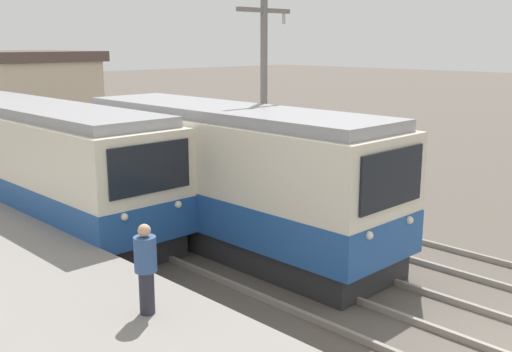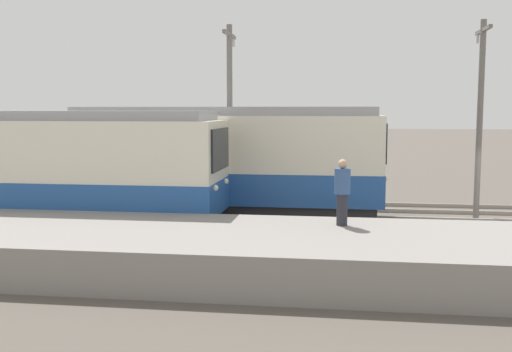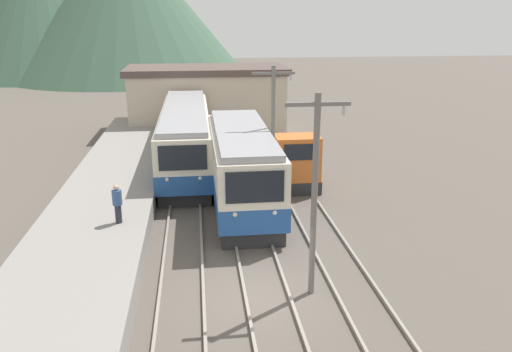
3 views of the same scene
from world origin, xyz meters
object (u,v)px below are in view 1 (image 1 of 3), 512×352
object	(u,v)px
person_on_platform	(146,266)
commuter_train_center	(229,181)
commuter_train_left	(20,161)
shunting_locomotive	(234,168)
catenary_mast_mid	(264,107)

from	to	relation	value
person_on_platform	commuter_train_center	bearing A→B (deg)	35.97
commuter_train_left	shunting_locomotive	bearing A→B (deg)	-34.06
commuter_train_center	person_on_platform	distance (m)	6.59
shunting_locomotive	catenary_mast_mid	size ratio (longest dim) A/B	0.76
catenary_mast_mid	person_on_platform	distance (m)	8.14
commuter_train_center	person_on_platform	bearing A→B (deg)	-144.03
commuter_train_left	commuter_train_center	distance (m)	7.53
shunting_locomotive	catenary_mast_mid	bearing A→B (deg)	-116.98
commuter_train_left	commuter_train_center	xyz separation A→B (m)	(2.80, -6.99, 0.05)
shunting_locomotive	person_on_platform	world-z (taller)	shunting_locomotive
commuter_train_left	catenary_mast_mid	size ratio (longest dim) A/B	2.22
commuter_train_center	shunting_locomotive	distance (m)	4.33
commuter_train_left	commuter_train_center	world-z (taller)	commuter_train_center
catenary_mast_mid	shunting_locomotive	bearing A→B (deg)	63.02
commuter_train_center	shunting_locomotive	xyz separation A→B (m)	(3.00, 3.07, -0.55)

